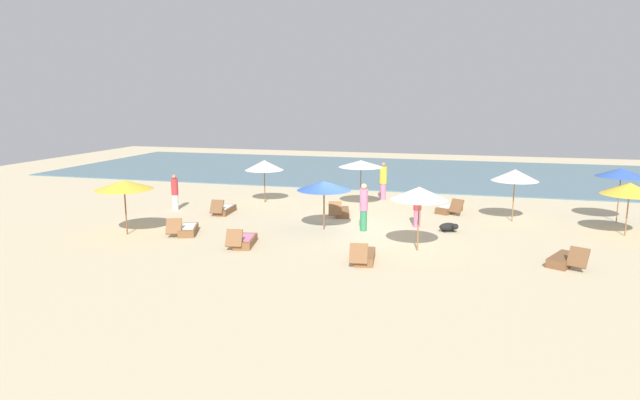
{
  "coord_description": "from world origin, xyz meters",
  "views": [
    {
      "loc": [
        4.5,
        -21.15,
        5.29
      ],
      "look_at": [
        -1.25,
        0.07,
        1.1
      ],
      "focal_mm": 30.79,
      "sensor_mm": 36.0,
      "label": 1
    }
  ],
  "objects_px": {
    "umbrella_6": "(515,175)",
    "lounger_2": "(187,229)",
    "umbrella_7": "(264,165)",
    "lounger_3": "(224,210)",
    "person_0": "(383,181)",
    "person_2": "(175,192)",
    "umbrella_1": "(419,193)",
    "umbrella_5": "(324,186)",
    "umbrella_0": "(630,189)",
    "umbrella_2": "(361,164)",
    "person_1": "(417,207)",
    "lounger_5": "(565,260)",
    "lounger_1": "(341,212)",
    "lounger_0": "(244,241)",
    "dog": "(449,227)",
    "umbrella_4": "(124,185)",
    "lounger_4": "(364,256)",
    "umbrella_3": "(621,172)",
    "person_3": "(364,207)",
    "lounger_6": "(450,209)"
  },
  "relations": [
    {
      "from": "person_2",
      "to": "umbrella_5",
      "type": "bearing_deg",
      "value": -13.78
    },
    {
      "from": "umbrella_4",
      "to": "umbrella_2",
      "type": "bearing_deg",
      "value": 44.85
    },
    {
      "from": "person_0",
      "to": "lounger_4",
      "type": "bearing_deg",
      "value": -84.36
    },
    {
      "from": "umbrella_3",
      "to": "person_1",
      "type": "height_order",
      "value": "umbrella_3"
    },
    {
      "from": "dog",
      "to": "person_0",
      "type": "bearing_deg",
      "value": 120.14
    },
    {
      "from": "umbrella_0",
      "to": "umbrella_2",
      "type": "distance_m",
      "value": 11.25
    },
    {
      "from": "dog",
      "to": "umbrella_0",
      "type": "bearing_deg",
      "value": 10.01
    },
    {
      "from": "person_3",
      "to": "dog",
      "type": "bearing_deg",
      "value": 12.2
    },
    {
      "from": "umbrella_6",
      "to": "lounger_2",
      "type": "height_order",
      "value": "umbrella_6"
    },
    {
      "from": "umbrella_2",
      "to": "person_1",
      "type": "bearing_deg",
      "value": -49.32
    },
    {
      "from": "umbrella_6",
      "to": "umbrella_7",
      "type": "distance_m",
      "value": 11.8
    },
    {
      "from": "lounger_1",
      "to": "person_1",
      "type": "xyz_separation_m",
      "value": [
        3.47,
        -1.34,
        0.68
      ]
    },
    {
      "from": "umbrella_7",
      "to": "lounger_6",
      "type": "xyz_separation_m",
      "value": [
        9.09,
        -0.11,
        -1.7
      ]
    },
    {
      "from": "umbrella_0",
      "to": "person_3",
      "type": "relative_size",
      "value": 1.08
    },
    {
      "from": "umbrella_2",
      "to": "umbrella_4",
      "type": "distance_m",
      "value": 10.87
    },
    {
      "from": "umbrella_0",
      "to": "umbrella_3",
      "type": "bearing_deg",
      "value": 84.15
    },
    {
      "from": "umbrella_7",
      "to": "lounger_0",
      "type": "height_order",
      "value": "umbrella_7"
    },
    {
      "from": "umbrella_7",
      "to": "lounger_1",
      "type": "distance_m",
      "value": 5.16
    },
    {
      "from": "lounger_2",
      "to": "umbrella_0",
      "type": "bearing_deg",
      "value": 14.26
    },
    {
      "from": "umbrella_1",
      "to": "umbrella_2",
      "type": "height_order",
      "value": "umbrella_2"
    },
    {
      "from": "lounger_5",
      "to": "person_0",
      "type": "distance_m",
      "value": 12.09
    },
    {
      "from": "lounger_5",
      "to": "person_2",
      "type": "xyz_separation_m",
      "value": [
        -16.3,
        4.43,
        0.68
      ]
    },
    {
      "from": "umbrella_2",
      "to": "person_2",
      "type": "xyz_separation_m",
      "value": [
        -8.26,
        -3.01,
        -1.24
      ]
    },
    {
      "from": "umbrella_5",
      "to": "person_0",
      "type": "relative_size",
      "value": 1.12
    },
    {
      "from": "person_1",
      "to": "umbrella_0",
      "type": "bearing_deg",
      "value": 5.1
    },
    {
      "from": "umbrella_6",
      "to": "lounger_2",
      "type": "relative_size",
      "value": 1.26
    },
    {
      "from": "umbrella_3",
      "to": "umbrella_6",
      "type": "height_order",
      "value": "umbrella_3"
    },
    {
      "from": "lounger_0",
      "to": "umbrella_6",
      "type": "bearing_deg",
      "value": 34.77
    },
    {
      "from": "umbrella_1",
      "to": "umbrella_5",
      "type": "height_order",
      "value": "umbrella_1"
    },
    {
      "from": "umbrella_0",
      "to": "lounger_4",
      "type": "distance_m",
      "value": 10.95
    },
    {
      "from": "umbrella_7",
      "to": "umbrella_1",
      "type": "bearing_deg",
      "value": -39.69
    },
    {
      "from": "umbrella_1",
      "to": "lounger_4",
      "type": "bearing_deg",
      "value": -131.28
    },
    {
      "from": "umbrella_5",
      "to": "lounger_6",
      "type": "distance_m",
      "value": 6.83
    },
    {
      "from": "umbrella_7",
      "to": "person_0",
      "type": "xyz_separation_m",
      "value": [
        5.62,
        2.33,
        -0.9
      ]
    },
    {
      "from": "umbrella_0",
      "to": "person_3",
      "type": "distance_m",
      "value": 10.07
    },
    {
      "from": "person_0",
      "to": "lounger_2",
      "type": "bearing_deg",
      "value": -124.3
    },
    {
      "from": "lounger_0",
      "to": "lounger_6",
      "type": "bearing_deg",
      "value": 48.25
    },
    {
      "from": "umbrella_7",
      "to": "person_2",
      "type": "bearing_deg",
      "value": -140.03
    },
    {
      "from": "umbrella_5",
      "to": "person_2",
      "type": "xyz_separation_m",
      "value": [
        -7.73,
        1.89,
        -0.93
      ]
    },
    {
      "from": "umbrella_7",
      "to": "lounger_5",
      "type": "height_order",
      "value": "umbrella_7"
    },
    {
      "from": "umbrella_1",
      "to": "person_2",
      "type": "distance_m",
      "value": 12.35
    },
    {
      "from": "umbrella_1",
      "to": "umbrella_2",
      "type": "xyz_separation_m",
      "value": [
        -3.37,
        6.99,
        0.08
      ]
    },
    {
      "from": "umbrella_6",
      "to": "lounger_2",
      "type": "distance_m",
      "value": 13.7
    },
    {
      "from": "umbrella_7",
      "to": "lounger_3",
      "type": "relative_size",
      "value": 1.26
    },
    {
      "from": "person_0",
      "to": "person_2",
      "type": "height_order",
      "value": "person_0"
    },
    {
      "from": "umbrella_6",
      "to": "person_2",
      "type": "relative_size",
      "value": 1.33
    },
    {
      "from": "umbrella_5",
      "to": "person_2",
      "type": "relative_size",
      "value": 1.29
    },
    {
      "from": "umbrella_6",
      "to": "umbrella_7",
      "type": "xyz_separation_m",
      "value": [
        -11.73,
        1.22,
        -0.11
      ]
    },
    {
      "from": "dog",
      "to": "person_2",
      "type": "bearing_deg",
      "value": 175.56
    },
    {
      "from": "person_3",
      "to": "dog",
      "type": "xyz_separation_m",
      "value": [
        3.29,
        0.71,
        -0.78
      ]
    }
  ]
}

